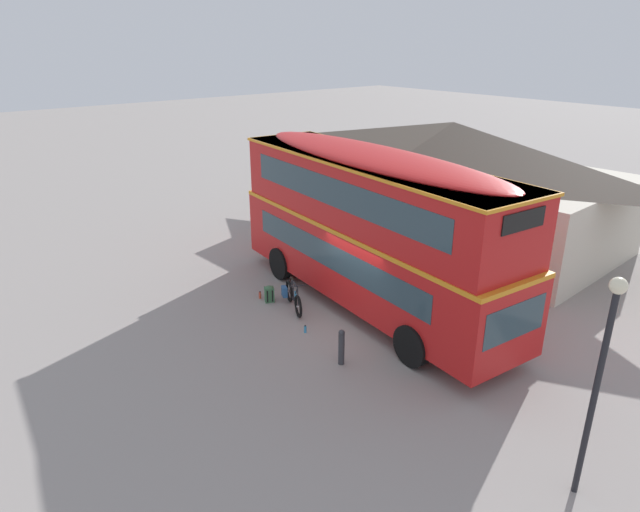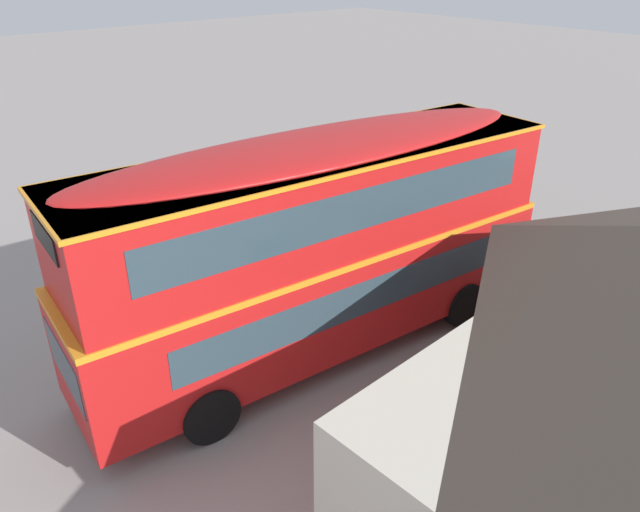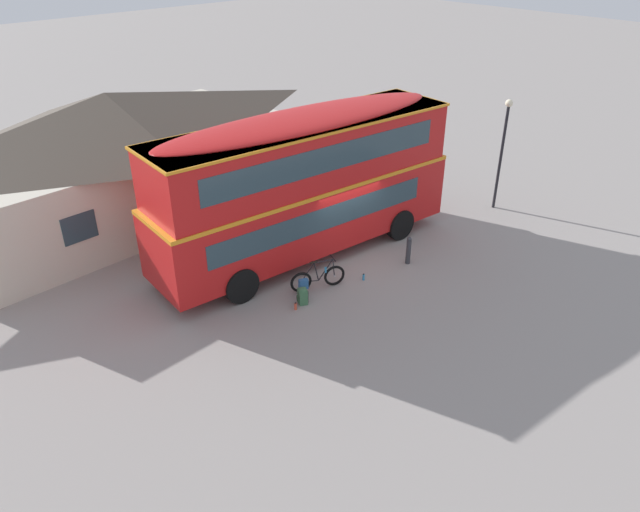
% 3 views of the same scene
% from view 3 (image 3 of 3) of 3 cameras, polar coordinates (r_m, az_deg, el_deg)
% --- Properties ---
extents(ground_plane, '(120.00, 120.00, 0.00)m').
position_cam_3_polar(ground_plane, '(20.36, 1.92, 0.03)').
color(ground_plane, gray).
extents(double_decker_bus, '(10.69, 3.43, 4.79)m').
position_cam_3_polar(double_decker_bus, '(19.37, -1.43, 7.14)').
color(double_decker_bus, black).
rests_on(double_decker_bus, ground).
extents(touring_bicycle, '(1.67, 0.77, 0.99)m').
position_cam_3_polar(touring_bicycle, '(18.36, -0.37, -2.15)').
color(touring_bicycle, black).
rests_on(touring_bicycle, ground).
extents(backpack_on_ground, '(0.37, 0.37, 0.52)m').
position_cam_3_polar(backpack_on_ground, '(17.77, -1.65, -3.74)').
color(backpack_on_ground, '#386642').
rests_on(backpack_on_ground, ground).
extents(water_bottle_blue_sports, '(0.07, 0.07, 0.23)m').
position_cam_3_polar(water_bottle_blue_sports, '(19.00, 4.13, -1.99)').
color(water_bottle_blue_sports, '#338CBF').
rests_on(water_bottle_blue_sports, ground).
extents(water_bottle_red_squeeze, '(0.08, 0.08, 0.24)m').
position_cam_3_polar(water_bottle_red_squeeze, '(17.59, -2.32, -4.76)').
color(water_bottle_red_squeeze, '#D84C33').
rests_on(water_bottle_red_squeeze, ground).
extents(pub_building, '(13.78, 7.87, 4.59)m').
position_cam_3_polar(pub_building, '(23.81, -18.81, 9.11)').
color(pub_building, beige).
rests_on(pub_building, ground).
extents(street_lamp, '(0.28, 0.28, 4.25)m').
position_cam_3_polar(street_lamp, '(23.83, 16.89, 10.25)').
color(street_lamp, black).
rests_on(street_lamp, ground).
extents(kerb_bollard, '(0.16, 0.16, 0.97)m').
position_cam_3_polar(kerb_bollard, '(19.88, 8.35, 0.58)').
color(kerb_bollard, '#333338').
rests_on(kerb_bollard, ground).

